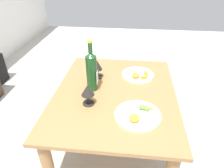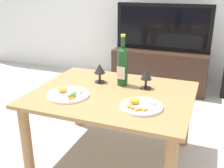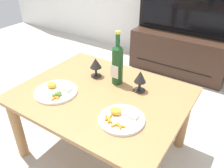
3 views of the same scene
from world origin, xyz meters
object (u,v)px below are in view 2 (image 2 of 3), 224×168
tv_stand (160,69)px  goblet_right (146,75)px  goblet_left (100,70)px  tv_screen (163,27)px  dining_table (112,105)px  dinner_plate_right (141,106)px  wine_bottle (123,65)px  dinner_plate_left (69,94)px

tv_stand → goblet_right: bearing=-83.3°
goblet_right → goblet_left: bearing=-180.0°
tv_screen → goblet_right: (0.16, -1.37, -0.12)m
dining_table → dinner_plate_right: 0.31m
wine_bottle → dinner_plate_left: size_ratio=1.32×
dining_table → dinner_plate_right: dinner_plate_right is taller
dining_table → tv_stand: (0.03, 1.53, -0.19)m
dinner_plate_left → dinner_plate_right: bearing=0.1°
dinner_plate_left → tv_screen: bearing=80.8°
tv_screen → dining_table: bearing=-91.1°
dinner_plate_right → goblet_left: bearing=142.0°
dining_table → wine_bottle: size_ratio=2.90×
dining_table → goblet_right: 0.31m
goblet_right → dinner_plate_left: 0.54m
wine_bottle → dinner_plate_left: 0.44m
wine_bottle → dinner_plate_left: bearing=-129.0°
goblet_left → goblet_right: 0.35m
tv_screen → dinner_plate_right: (0.21, -1.68, -0.21)m
tv_screen → goblet_left: tv_screen is taller
wine_bottle → goblet_left: 0.18m
tv_stand → wine_bottle: size_ratio=2.97×
wine_bottle → goblet_right: (0.17, -0.01, -0.05)m
dining_table → goblet_right: bearing=39.7°
tv_screen → goblet_left: bearing=-97.8°
goblet_left → dinner_plate_left: goblet_left is taller
goblet_right → dinner_plate_right: size_ratio=0.57×
tv_stand → goblet_left: goblet_left is taller
dining_table → wine_bottle: (0.02, 0.16, 0.24)m
wine_bottle → tv_screen: bearing=89.4°
tv_stand → tv_screen: bearing=-90.0°
dining_table → tv_screen: size_ratio=0.98×
goblet_right → dinner_plate_right: (0.05, -0.31, -0.08)m
dining_table → goblet_right: (0.19, 0.16, 0.18)m
goblet_right → tv_stand: bearing=96.7°
dining_table → tv_stand: dining_table is taller
dinner_plate_left → dinner_plate_right: (0.49, 0.00, -0.00)m
tv_screen → dinner_plate_right: bearing=-82.8°
goblet_right → dinner_plate_left: goblet_right is taller
goblet_left → goblet_right: (0.35, 0.00, -0.00)m
tv_stand → goblet_left: size_ratio=7.66×
tv_stand → wine_bottle: bearing=-90.6°
tv_screen → goblet_left: (-0.19, -1.37, -0.12)m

